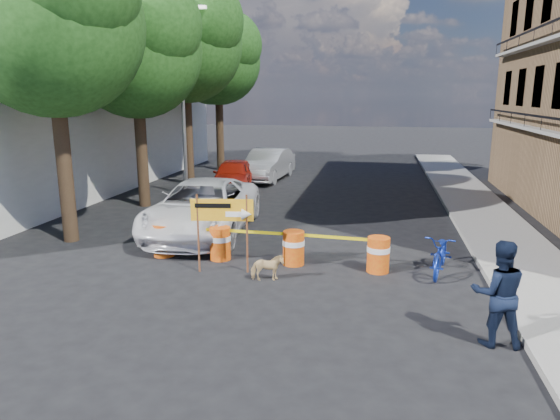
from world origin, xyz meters
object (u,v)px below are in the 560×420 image
at_px(barrel_mid_right, 294,247).
at_px(barrel_far_right, 378,254).
at_px(detour_sign, 231,216).
at_px(sedan_red, 233,175).
at_px(barrel_far_left, 163,239).
at_px(bicycle, 443,235).
at_px(dog, 267,268).
at_px(sedan_silver, 268,165).
at_px(barrel_mid_left, 220,243).
at_px(pedestrian, 498,293).
at_px(suv_white, 203,208).

bearing_deg(barrel_mid_right, barrel_far_right, -3.71).
xyz_separation_m(barrel_mid_right, detour_sign, (-1.43, -0.89, 1.00)).
xyz_separation_m(barrel_mid_right, sedan_red, (-4.50, 9.79, 0.25)).
height_order(barrel_far_left, bicycle, bicycle).
distance_m(barrel_far_left, barrel_mid_right, 3.65).
relative_size(barrel_far_left, sedan_red, 0.21).
bearing_deg(dog, sedan_silver, -5.16).
bearing_deg(barrel_mid_left, barrel_mid_right, -0.92).
bearing_deg(barrel_far_left, barrel_far_right, -1.54).
bearing_deg(detour_sign, bicycle, 1.53).
bearing_deg(pedestrian, barrel_mid_right, -41.88).
bearing_deg(barrel_mid_right, sedan_red, 114.67).
relative_size(barrel_mid_right, suv_white, 0.15).
relative_size(barrel_far_left, barrel_mid_right, 1.00).
bearing_deg(sedan_red, dog, -77.23).
xyz_separation_m(barrel_mid_left, sedan_red, (-2.48, 9.76, 0.25)).
relative_size(barrel_far_left, dog, 1.16).
distance_m(pedestrian, sedan_red, 15.96).
relative_size(pedestrian, sedan_red, 0.46).
relative_size(pedestrian, dog, 2.49).
xyz_separation_m(pedestrian, dog, (-4.67, 2.25, -0.64)).
relative_size(barrel_mid_right, sedan_red, 0.21).
distance_m(bicycle, dog, 4.41).
bearing_deg(barrel_mid_left, bicycle, 0.12).
xyz_separation_m(barrel_mid_right, barrel_far_right, (2.18, -0.14, 0.00)).
bearing_deg(dog, barrel_mid_left, 32.62).
xyz_separation_m(pedestrian, sedan_red, (-8.75, 13.35, -0.25)).
relative_size(suv_white, sedan_red, 1.44).
bearing_deg(bicycle, barrel_far_left, -166.56).
relative_size(barrel_mid_left, sedan_red, 0.21).
height_order(barrel_far_left, sedan_silver, sedan_silver).
xyz_separation_m(detour_sign, suv_white, (-1.94, 3.33, -0.63)).
relative_size(barrel_mid_left, barrel_mid_right, 1.00).
bearing_deg(barrel_mid_left, detour_sign, -57.29).
relative_size(detour_sign, sedan_red, 0.47).
bearing_deg(barrel_mid_left, dog, -39.81).
bearing_deg(barrel_mid_right, dog, -107.95).
bearing_deg(barrel_far_right, bicycle, 6.90).
distance_m(detour_sign, dog, 1.57).
bearing_deg(detour_sign, dog, -30.91).
relative_size(barrel_far_left, pedestrian, 0.46).
bearing_deg(bicycle, sedan_silver, 132.69).
bearing_deg(barrel_far_left, sedan_red, 94.97).
distance_m(barrel_far_right, sedan_silver, 14.26).
xyz_separation_m(barrel_mid_right, dog, (-0.42, -1.30, -0.14)).
bearing_deg(barrel_far_left, barrel_mid_left, 0.61).
distance_m(detour_sign, sedan_silver, 13.98).
bearing_deg(barrel_mid_left, suv_white, 119.22).
distance_m(barrel_mid_left, sedan_silver, 12.97).
height_order(barrel_mid_left, sedan_red, sedan_red).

